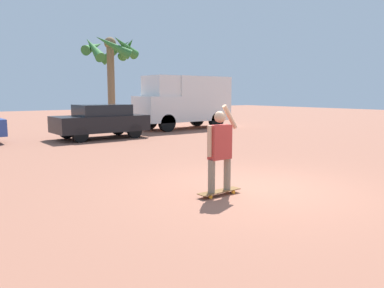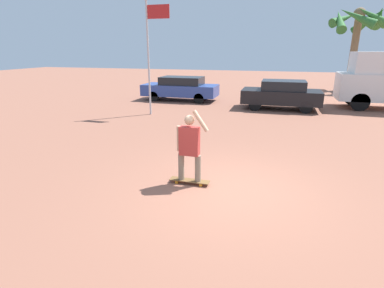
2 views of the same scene
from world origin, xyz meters
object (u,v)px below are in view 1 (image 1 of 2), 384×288
person_skateboarder (220,146)px  parked_car_black (101,121)px  skateboard (219,192)px  camper_van (185,100)px  palm_tree_near_van (111,53)px

person_skateboarder → parked_car_black: (1.97, 10.23, -0.19)m
parked_car_black → skateboard: bearing=-100.9°
skateboard → parked_car_black: parked_car_black is taller
camper_van → palm_tree_near_van: (-0.64, 8.06, 3.23)m
skateboard → palm_tree_near_van: size_ratio=0.16×
person_skateboarder → parked_car_black: size_ratio=0.42×
camper_van → parked_car_black: bearing=-164.8°
camper_van → palm_tree_near_van: size_ratio=0.88×
skateboard → camper_van: 14.14m
skateboard → person_skateboarder: size_ratio=0.56×
person_skateboarder → parked_car_black: person_skateboarder is taller
skateboard → parked_car_black: size_ratio=0.24×
camper_van → parked_car_black: size_ratio=1.36×
parked_car_black → camper_van: bearing=15.2°
camper_van → person_skateboarder: bearing=-123.1°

